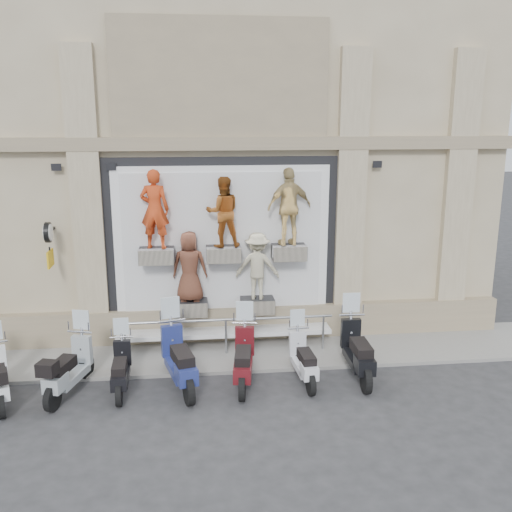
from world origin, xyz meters
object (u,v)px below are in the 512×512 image
object	(u,v)px
scooter_e	(179,348)
scooter_g	(303,350)
scooter_d	(120,360)
scooter_f	(244,348)
scooter_h	(358,340)
guard_rail	(226,337)
clock_sign_bracket	(49,239)
scooter_c	(68,358)

from	to	relation	value
scooter_e	scooter_g	world-z (taller)	scooter_e
scooter_d	scooter_f	world-z (taller)	scooter_f
scooter_g	scooter_f	bearing A→B (deg)	175.95
scooter_d	scooter_h	xyz separation A→B (m)	(4.95, 0.12, 0.15)
guard_rail	clock_sign_bracket	distance (m)	4.57
clock_sign_bracket	scooter_h	size ratio (longest dim) A/B	0.50
clock_sign_bracket	scooter_e	size ratio (longest dim) A/B	0.48
scooter_f	scooter_g	size ratio (longest dim) A/B	1.14
clock_sign_bracket	scooter_d	distance (m)	3.34
scooter_c	scooter_d	size ratio (longest dim) A/B	1.14
scooter_d	scooter_h	world-z (taller)	scooter_h
guard_rail	scooter_g	xyz separation A→B (m)	(1.54, -1.47, 0.24)
scooter_h	clock_sign_bracket	bearing A→B (deg)	166.14
scooter_h	scooter_e	bearing A→B (deg)	-177.04
clock_sign_bracket	scooter_g	distance (m)	6.14
scooter_h	scooter_d	bearing A→B (deg)	-176.85
clock_sign_bracket	scooter_h	world-z (taller)	clock_sign_bracket
guard_rail	clock_sign_bracket	world-z (taller)	clock_sign_bracket
guard_rail	scooter_h	distance (m)	3.08
scooter_f	scooter_g	xyz separation A→B (m)	(1.26, -0.02, -0.10)
guard_rail	scooter_g	size ratio (longest dim) A/B	2.92
guard_rail	scooter_g	bearing A→B (deg)	-43.81
guard_rail	scooter_e	xyz separation A→B (m)	(-1.05, -1.46, 0.41)
guard_rail	scooter_e	bearing A→B (deg)	-125.64
scooter_c	scooter_d	world-z (taller)	scooter_c
clock_sign_bracket	scooter_g	size ratio (longest dim) A/B	0.59
guard_rail	scooter_f	bearing A→B (deg)	-79.21
clock_sign_bracket	scooter_e	world-z (taller)	clock_sign_bracket
scooter_c	scooter_h	distance (m)	5.96
scooter_c	scooter_f	size ratio (longest dim) A/B	0.98
guard_rail	scooter_h	size ratio (longest dim) A/B	2.46
scooter_c	scooter_g	bearing A→B (deg)	16.56
guard_rail	clock_sign_bracket	bearing A→B (deg)	173.16
scooter_f	guard_rail	bearing A→B (deg)	108.49
clock_sign_bracket	scooter_e	xyz separation A→B (m)	(2.85, -1.93, -1.93)
clock_sign_bracket	scooter_f	bearing A→B (deg)	-24.76
scooter_c	scooter_d	xyz separation A→B (m)	(1.01, -0.00, -0.09)
scooter_g	guard_rail	bearing A→B (deg)	132.84
guard_rail	clock_sign_bracket	size ratio (longest dim) A/B	4.96
clock_sign_bracket	scooter_c	xyz separation A→B (m)	(0.67, -1.97, -2.02)
scooter_e	guard_rail	bearing A→B (deg)	40.25
scooter_d	scooter_e	distance (m)	1.19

